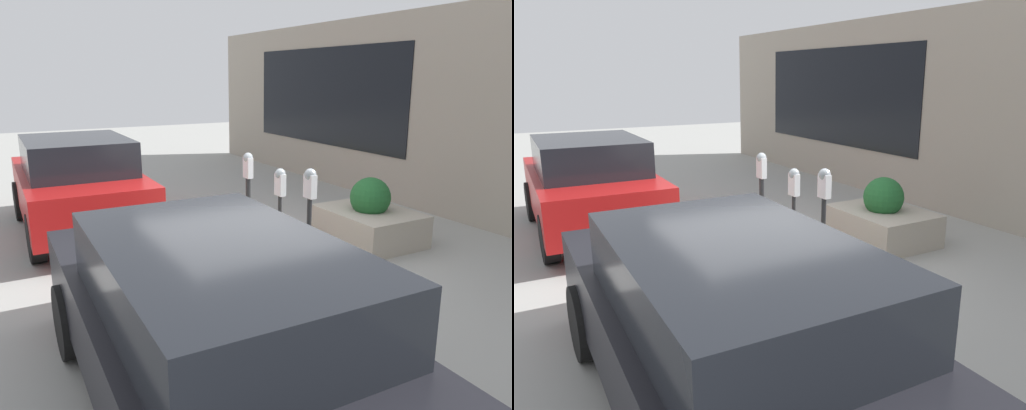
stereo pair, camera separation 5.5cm
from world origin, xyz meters
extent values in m
plane|color=#999993|center=(0.00, 0.00, 0.00)|extent=(40.00, 40.00, 0.00)
cube|color=gold|center=(0.00, 0.08, 0.02)|extent=(19.00, 0.16, 0.04)
cube|color=#9E9384|center=(0.00, -4.48, 1.91)|extent=(19.00, 0.15, 3.81)
cube|color=black|center=(4.28, -4.39, 2.10)|extent=(5.70, 0.02, 2.29)
cylinder|color=#232326|center=(-0.80, -0.48, 0.55)|extent=(0.06, 0.06, 1.11)
cube|color=silver|center=(-0.80, -0.48, 1.26)|extent=(0.18, 0.09, 0.30)
sphere|color=gray|center=(-0.80, -0.48, 1.41)|extent=(0.15, 0.15, 0.15)
cylinder|color=#232326|center=(0.04, -0.56, 0.48)|extent=(0.05, 0.05, 0.95)
cube|color=silver|center=(0.04, -0.56, 1.11)|extent=(0.18, 0.09, 0.31)
sphere|color=gray|center=(0.04, -0.56, 1.27)|extent=(0.15, 0.15, 0.15)
cylinder|color=#232326|center=(0.86, -0.49, 0.53)|extent=(0.08, 0.08, 1.07)
cube|color=silver|center=(0.86, -0.49, 1.22)|extent=(0.18, 0.09, 0.32)
sphere|color=gray|center=(0.86, -0.49, 1.38)|extent=(0.15, 0.15, 0.15)
cube|color=#A39989|center=(0.03, -2.24, 0.26)|extent=(1.54, 1.19, 0.52)
sphere|color=#1E5628|center=(0.03, -2.24, 0.73)|extent=(0.64, 0.64, 0.64)
cube|color=black|center=(-2.67, 1.73, 0.67)|extent=(4.78, 1.82, 0.63)
cube|color=black|center=(-2.86, 1.73, 1.25)|extent=(2.50, 1.57, 0.52)
cylinder|color=black|center=(-1.20, 0.93, 0.36)|extent=(0.71, 0.21, 0.71)
cylinder|color=black|center=(-1.20, 2.53, 0.36)|extent=(0.71, 0.21, 0.71)
cube|color=maroon|center=(2.87, 1.70, 0.71)|extent=(4.05, 1.87, 0.70)
cube|color=black|center=(2.71, 1.70, 1.34)|extent=(2.12, 1.62, 0.55)
cylinder|color=black|center=(4.12, 0.87, 0.36)|extent=(0.71, 0.22, 0.71)
cylinder|color=black|center=(4.12, 2.52, 0.36)|extent=(0.71, 0.22, 0.71)
cylinder|color=black|center=(1.63, 0.87, 0.36)|extent=(0.71, 0.22, 0.71)
cylinder|color=black|center=(1.63, 2.52, 0.36)|extent=(0.71, 0.22, 0.71)
camera|label=1|loc=(-5.78, 3.06, 2.60)|focal=35.00mm
camera|label=2|loc=(-5.75, 3.11, 2.60)|focal=35.00mm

